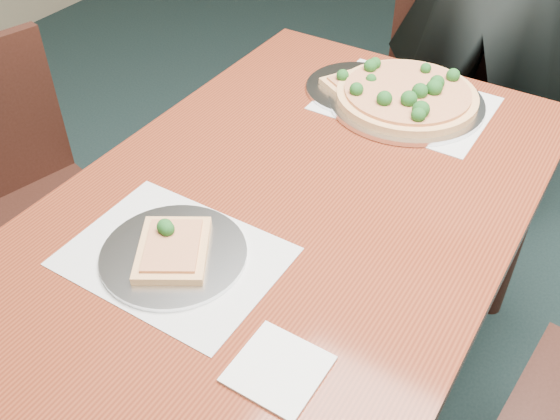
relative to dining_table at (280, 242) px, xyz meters
The scene contains 9 objects.
dining_table is the anchor object (origin of this frame).
chair_far 1.11m from the dining_table, 91.99° to the left, with size 0.47×0.47×0.91m.
chair_left 0.79m from the dining_table, behind, with size 0.51×0.51×0.91m.
placemat_main 0.54m from the dining_table, 84.30° to the left, with size 0.42×0.32×0.00m, color white.
placemat_near 0.26m from the dining_table, 113.90° to the right, with size 0.40×0.30×0.00m, color white.
pizza_pan 0.54m from the dining_table, 84.26° to the left, with size 0.40×0.40×0.07m.
slice_plate_near 0.27m from the dining_table, 114.29° to the right, with size 0.28×0.28×0.06m.
slice_plate_far 0.55m from the dining_table, 99.01° to the left, with size 0.28×0.28×0.06m.
napkin 0.40m from the dining_table, 58.45° to the right, with size 0.14×0.14×0.01m, color white.
Camera 1 is at (0.16, -0.89, 1.59)m, focal length 40.00 mm.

